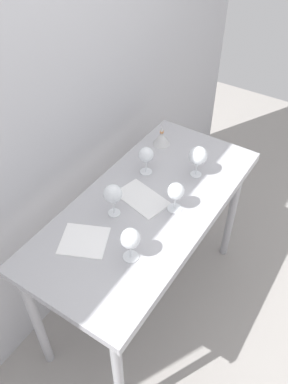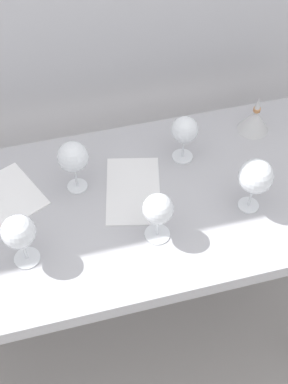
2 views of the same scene
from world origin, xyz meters
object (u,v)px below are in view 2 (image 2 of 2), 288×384
(wine_glass_far_right, at_px, (185,131))
(wine_glass_near_right, at_px, (256,177))
(wine_glass_near_left, at_px, (19,233))
(decanter_funnel, at_px, (255,120))
(tasting_sheet_upper, at_px, (5,197))
(tasting_sheet_lower, at_px, (133,190))
(wine_glass_near_center, at_px, (158,210))
(wine_glass_far_left, at_px, (73,158))

(wine_glass_far_right, relative_size, wine_glass_near_right, 0.89)
(wine_glass_far_right, height_order, wine_glass_near_right, wine_glass_near_right)
(wine_glass_near_left, height_order, decanter_funnel, wine_glass_near_left)
(tasting_sheet_upper, relative_size, tasting_sheet_lower, 0.80)
(wine_glass_near_center, bearing_deg, wine_glass_near_left, 177.95)
(wine_glass_near_center, distance_m, tasting_sheet_lower, 0.21)
(wine_glass_far_left, height_order, wine_glass_near_left, wine_glass_far_left)
(wine_glass_far_right, distance_m, wine_glass_near_left, 0.59)
(wine_glass_far_right, height_order, wine_glass_near_left, wine_glass_near_left)
(wine_glass_far_right, height_order, decanter_funnel, wine_glass_far_right)
(wine_glass_near_center, xyz_separation_m, tasting_sheet_upper, (-0.41, 0.25, -0.11))
(wine_glass_far_left, bearing_deg, wine_glass_near_center, -51.04)
(wine_glass_near_center, distance_m, wine_glass_near_right, 0.29)
(wine_glass_near_left, relative_size, tasting_sheet_lower, 0.65)
(wine_glass_far_left, xyz_separation_m, wine_glass_near_center, (0.19, -0.23, -0.01))
(wine_glass_far_right, xyz_separation_m, tasting_sheet_lower, (-0.19, -0.10, -0.11))
(wine_glass_near_left, relative_size, decanter_funnel, 1.26)
(wine_glass_near_right, bearing_deg, tasting_sheet_lower, 155.63)
(wine_glass_near_right, bearing_deg, wine_glass_far_right, 118.35)
(decanter_funnel, bearing_deg, tasting_sheet_upper, -173.71)
(wine_glass_far_left, relative_size, tasting_sheet_upper, 0.84)
(wine_glass_near_center, xyz_separation_m, decanter_funnel, (0.43, 0.34, -0.07))
(wine_glass_near_center, height_order, wine_glass_near_left, wine_glass_near_left)
(wine_glass_far_right, relative_size, wine_glass_near_left, 0.94)
(tasting_sheet_upper, bearing_deg, decanter_funnel, -18.35)
(wine_glass_near_center, height_order, wine_glass_near_right, wine_glass_near_right)
(tasting_sheet_lower, bearing_deg, wine_glass_near_left, -141.18)
(wine_glass_far_right, height_order, tasting_sheet_upper, wine_glass_far_right)
(wine_glass_near_left, relative_size, tasting_sheet_upper, 0.81)
(tasting_sheet_upper, xyz_separation_m, decanter_funnel, (0.84, 0.09, 0.04))
(wine_glass_near_left, bearing_deg, tasting_sheet_upper, 100.05)
(wine_glass_far_left, bearing_deg, wine_glass_near_right, -22.76)
(wine_glass_far_right, bearing_deg, wine_glass_far_left, -173.52)
(wine_glass_far_right, height_order, tasting_sheet_lower, wine_glass_far_right)
(wine_glass_near_right, relative_size, tasting_sheet_upper, 0.86)
(wine_glass_near_center, distance_m, decanter_funnel, 0.55)
(wine_glass_near_center, height_order, tasting_sheet_upper, wine_glass_near_center)
(wine_glass_near_center, bearing_deg, wine_glass_far_left, 128.96)
(wine_glass_far_right, xyz_separation_m, wine_glass_near_center, (-0.16, -0.27, -0.00))
(wine_glass_far_left, bearing_deg, decanter_funnel, 9.57)
(wine_glass_near_center, bearing_deg, tasting_sheet_upper, 148.84)
(wine_glass_far_left, relative_size, wine_glass_near_center, 1.10)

